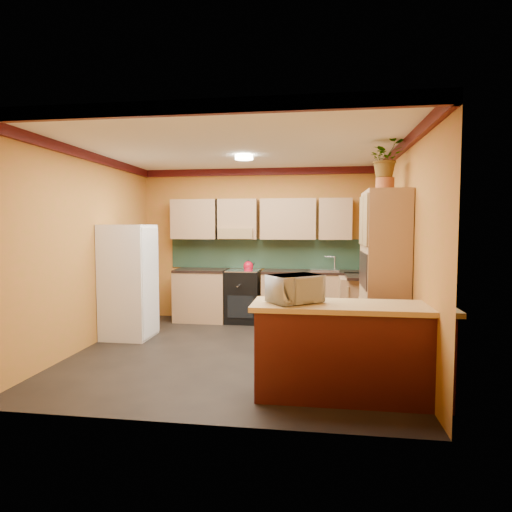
{
  "coord_description": "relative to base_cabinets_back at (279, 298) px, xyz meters",
  "views": [
    {
      "loc": [
        1.04,
        -5.51,
        1.68
      ],
      "look_at": [
        0.19,
        0.45,
        1.26
      ],
      "focal_mm": 30.0,
      "sensor_mm": 36.0,
      "label": 1
    }
  ],
  "objects": [
    {
      "name": "pantry",
      "position": [
        1.45,
        -1.99,
        0.61
      ],
      "size": [
        0.48,
        0.9,
        2.1
      ],
      "primitive_type": "cube",
      "color": "tan",
      "rests_on": "ground"
    },
    {
      "name": "breakfast_bar",
      "position": [
        0.97,
        -3.15,
        0.0
      ],
      "size": [
        1.8,
        0.55,
        0.88
      ],
      "primitive_type": "cube",
      "color": "#491112",
      "rests_on": "ground"
    },
    {
      "name": "stove",
      "position": [
        -0.63,
        -0.0,
        0.02
      ],
      "size": [
        0.58,
        0.58,
        0.91
      ],
      "primitive_type": "cube",
      "color": "black",
      "rests_on": "ground"
    },
    {
      "name": "fridge",
      "position": [
        -2.15,
        -1.28,
        0.41
      ],
      "size": [
        0.68,
        0.66,
        1.7
      ],
      "primitive_type": "cube",
      "color": "white",
      "rests_on": "ground"
    },
    {
      "name": "bar_top",
      "position": [
        0.97,
        -3.15,
        0.47
      ],
      "size": [
        1.9,
        0.65,
        0.05
      ],
      "primitive_type": "cube",
      "color": "tan",
      "rests_on": "breakfast_bar"
    },
    {
      "name": "room_shell",
      "position": [
        -0.38,
        -1.52,
        1.65
      ],
      "size": [
        4.24,
        4.24,
        2.72
      ],
      "color": "black",
      "rests_on": "ground"
    },
    {
      "name": "sink",
      "position": [
        0.77,
        0.0,
        0.5
      ],
      "size": [
        0.48,
        0.4,
        0.03
      ],
      "primitive_type": "cube",
      "color": "silver",
      "rests_on": "countertop_back"
    },
    {
      "name": "countertop_right",
      "position": [
        1.4,
        -0.56,
        0.46
      ],
      "size": [
        0.62,
        0.8,
        0.04
      ],
      "primitive_type": "cube",
      "color": "black",
      "rests_on": "base_cabinets_right"
    },
    {
      "name": "countertop_back",
      "position": [
        0.0,
        -0.0,
        0.46
      ],
      "size": [
        3.65,
        0.62,
        0.04
      ],
      "primitive_type": "cube",
      "color": "black",
      "rests_on": "base_cabinets_back"
    },
    {
      "name": "microwave",
      "position": [
        0.43,
        -3.15,
        0.63
      ],
      "size": [
        0.59,
        0.57,
        0.27
      ],
      "primitive_type": "imported",
      "rotation": [
        0.0,
        0.0,
        0.69
      ],
      "color": "white",
      "rests_on": "bar_top"
    },
    {
      "name": "kettle",
      "position": [
        -0.53,
        -0.05,
        0.56
      ],
      "size": [
        0.19,
        0.19,
        0.18
      ],
      "primitive_type": null,
      "rotation": [
        0.0,
        0.0,
        0.16
      ],
      "color": "#AD0B1F",
      "rests_on": "stove"
    },
    {
      "name": "fern",
      "position": [
        1.45,
        -1.94,
        2.05
      ],
      "size": [
        0.52,
        0.49,
        0.45
      ],
      "primitive_type": "imported",
      "rotation": [
        0.0,
        0.0,
        0.41
      ],
      "color": "tan",
      "rests_on": "fern_pot"
    },
    {
      "name": "base_cabinets_back",
      "position": [
        0.0,
        0.0,
        0.0
      ],
      "size": [
        3.65,
        0.6,
        0.88
      ],
      "primitive_type": "cube",
      "color": "tan",
      "rests_on": "ground"
    },
    {
      "name": "fern_pot",
      "position": [
        1.45,
        -1.94,
        1.74
      ],
      "size": [
        0.22,
        0.22,
        0.16
      ],
      "primitive_type": "cylinder",
      "color": "#9A4C25",
      "rests_on": "pantry"
    },
    {
      "name": "base_cabinets_right",
      "position": [
        1.4,
        -0.56,
        0.0
      ],
      "size": [
        0.6,
        0.8,
        0.88
      ],
      "primitive_type": "cube",
      "color": "tan",
      "rests_on": "ground"
    }
  ]
}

